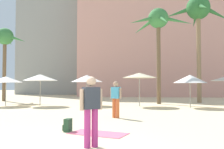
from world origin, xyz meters
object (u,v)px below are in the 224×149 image
cafe_umbrella_4 (190,79)px  person_far_left (116,98)px  palm_tree_far_left (198,13)px  beach_towel (98,133)px  cafe_umbrella_2 (6,80)px  backpack (68,125)px  cafe_umbrella_0 (139,75)px  palm_tree_center (158,24)px  cafe_umbrella_7 (40,77)px  person_mid_center (91,108)px  cafe_umbrella_5 (87,79)px  palm_tree_left (5,41)px

cafe_umbrella_4 → person_far_left: 7.30m
cafe_umbrella_4 → person_far_left: (-4.51, -5.66, -0.99)m
palm_tree_far_left → beach_towel: size_ratio=5.12×
cafe_umbrella_2 → backpack: (7.16, -9.18, -1.69)m
person_far_left → beach_towel: bearing=25.7°
cafe_umbrella_0 → cafe_umbrella_4: cafe_umbrella_0 is taller
palm_tree_center → beach_towel: palm_tree_center is taller
palm_tree_center → cafe_umbrella_4: 5.66m
palm_tree_far_left → cafe_umbrella_7: 14.13m
cafe_umbrella_4 → beach_towel: cafe_umbrella_4 is taller
beach_towel → person_mid_center: 1.95m
cafe_umbrella_7 → person_mid_center: bearing=-62.9°
cafe_umbrella_4 → cafe_umbrella_5: size_ratio=0.95×
palm_tree_far_left → cafe_umbrella_0: palm_tree_far_left is taller
palm_tree_left → palm_tree_center: palm_tree_center is taller
cafe_umbrella_0 → palm_tree_left: bearing=160.7°
person_mid_center → cafe_umbrella_0: bearing=-41.1°
cafe_umbrella_0 → beach_towel: 10.31m
palm_tree_center → cafe_umbrella_0: (-1.53, -2.41, -4.19)m
backpack → person_mid_center: person_mid_center is taller
cafe_umbrella_4 → cafe_umbrella_7: (-10.46, 0.21, 0.13)m
cafe_umbrella_0 → person_mid_center: cafe_umbrella_0 is taller
cafe_umbrella_5 → person_far_left: (2.69, -6.55, -1.05)m
cafe_umbrella_2 → cafe_umbrella_7: size_ratio=0.95×
backpack → person_mid_center: 2.39m
cafe_umbrella_2 → backpack: cafe_umbrella_2 is taller
backpack → palm_tree_center: bearing=-98.6°
cafe_umbrella_5 → palm_tree_center: bearing=21.2°
cafe_umbrella_0 → backpack: cafe_umbrella_0 is taller
backpack → person_far_left: size_ratio=0.25×
cafe_umbrella_4 → person_far_left: bearing=-128.5°
palm_tree_far_left → cafe_umbrella_4: (-1.72, -4.69, -5.72)m
cafe_umbrella_5 → person_far_left: cafe_umbrella_5 is taller
person_mid_center → cafe_umbrella_4: bearing=-57.5°
cafe_umbrella_0 → person_far_left: size_ratio=1.45×
palm_tree_left → palm_tree_far_left: bearing=-0.8°
cafe_umbrella_7 → beach_towel: size_ratio=1.39×
cafe_umbrella_2 → person_far_left: (8.44, -5.66, -0.97)m
cafe_umbrella_2 → cafe_umbrella_0: bearing=3.3°
cafe_umbrella_4 → beach_towel: size_ratio=1.26×
palm_tree_far_left → cafe_umbrella_0: 8.52m
cafe_umbrella_5 → person_mid_center: cafe_umbrella_5 is taller
cafe_umbrella_5 → cafe_umbrella_4: bearing=-7.0°
backpack → cafe_umbrella_4: bearing=-112.8°
beach_towel → person_far_left: person_far_left is taller
beach_towel → cafe_umbrella_4: bearing=63.3°
palm_tree_far_left → cafe_umbrella_7: bearing=-159.8°
palm_tree_far_left → cafe_umbrella_0: bearing=-140.9°
cafe_umbrella_4 → backpack: (-5.79, -9.17, -1.71)m
cafe_umbrella_2 → cafe_umbrella_7: bearing=4.6°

